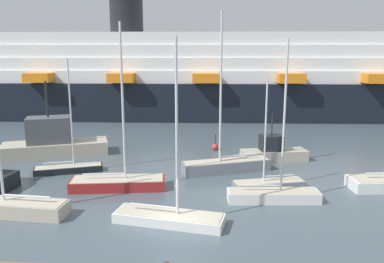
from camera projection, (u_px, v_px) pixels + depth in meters
name	position (u px, v px, depth m)	size (l,w,h in m)	color
ground_plane	(177.00, 231.00, 19.51)	(600.00, 600.00, 0.00)	#4C5B66
sailboat_0	(273.00, 193.00, 23.29)	(5.62, 1.70, 9.66)	white
sailboat_1	(118.00, 181.00, 25.43)	(6.35, 2.65, 10.74)	maroon
sailboat_2	(226.00, 164.00, 28.97)	(6.80, 3.64, 11.70)	gray
sailboat_4	(69.00, 167.00, 28.89)	(5.05, 2.71, 8.44)	black
sailboat_5	(12.00, 206.00, 21.37)	(6.30, 2.06, 9.42)	#BCB29E
sailboat_6	(169.00, 215.00, 20.32)	(6.04, 2.72, 9.66)	white
sailboat_7	(269.00, 183.00, 25.65)	(4.94, 2.36, 7.25)	gray
fishing_boat_0	(53.00, 142.00, 33.52)	(9.26, 5.54, 6.49)	#BCB29E
fishing_boat_1	(273.00, 152.00, 31.95)	(5.66, 2.75, 4.07)	#BCB29E
channel_buoy_0	(215.00, 147.00, 35.44)	(0.59, 0.59, 1.48)	red
channel_buoy_1	(260.00, 150.00, 34.51)	(0.51, 0.51, 1.38)	green
cruise_ship	(242.00, 80.00, 53.72)	(89.81, 15.87, 15.84)	black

